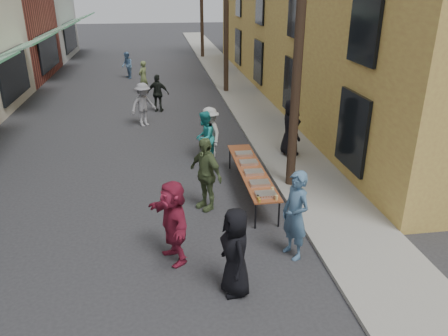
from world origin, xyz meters
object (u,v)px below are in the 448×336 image
object	(u,v)px
serving_table	(251,170)
guest_front_c	(205,138)
utility_pole_near	(300,26)
server	(291,127)
utility_pole_mid	(226,4)
catering_tray_sausage	(266,194)
guest_front_a	(235,252)

from	to	relation	value
serving_table	guest_front_c	world-z (taller)	guest_front_c
guest_front_c	serving_table	bearing A→B (deg)	48.21
serving_table	guest_front_c	distance (m)	2.69
utility_pole_near	server	world-z (taller)	utility_pole_near
serving_table	guest_front_c	xyz separation A→B (m)	(-1.03, 2.49, 0.16)
server	serving_table	bearing A→B (deg)	135.67
utility_pole_near	utility_pole_mid	world-z (taller)	same
utility_pole_near	guest_front_c	bearing A→B (deg)	135.95
utility_pole_near	catering_tray_sausage	xyz separation A→B (m)	(-1.23, -1.95, -3.71)
server	guest_front_c	bearing A→B (deg)	83.80
guest_front_c	server	bearing A→B (deg)	117.92
utility_pole_near	server	bearing A→B (deg)	74.01
serving_table	guest_front_a	bearing A→B (deg)	-106.05
server	utility_pole_near	bearing A→B (deg)	155.67
catering_tray_sausage	guest_front_c	distance (m)	4.26
utility_pole_near	guest_front_c	size ratio (longest dim) A/B	5.16
guest_front_a	utility_pole_mid	bearing A→B (deg)	163.26
catering_tray_sausage	guest_front_c	size ratio (longest dim) A/B	0.29
catering_tray_sausage	guest_front_c	world-z (taller)	guest_front_c
utility_pole_near	utility_pole_mid	xyz separation A→B (m)	(0.00, 12.00, 0.00)
utility_pole_mid	catering_tray_sausage	bearing A→B (deg)	-95.03
catering_tray_sausage	guest_front_c	bearing A→B (deg)	103.94
utility_pole_near	utility_pole_mid	size ratio (longest dim) A/B	1.00
server	guest_front_a	bearing A→B (deg)	147.07
utility_pole_near	server	size ratio (longest dim) A/B	4.75
utility_pole_mid	serving_table	xyz separation A→B (m)	(-1.23, -12.30, -3.79)
guest_front_a	guest_front_c	bearing A→B (deg)	170.29
guest_front_c	guest_front_a	bearing A→B (deg)	24.45
guest_front_a	server	xyz separation A→B (m)	(3.06, 6.69, 0.16)
catering_tray_sausage	server	world-z (taller)	server
utility_pole_near	guest_front_a	distance (m)	6.18
guest_front_c	catering_tray_sausage	bearing A→B (deg)	39.72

